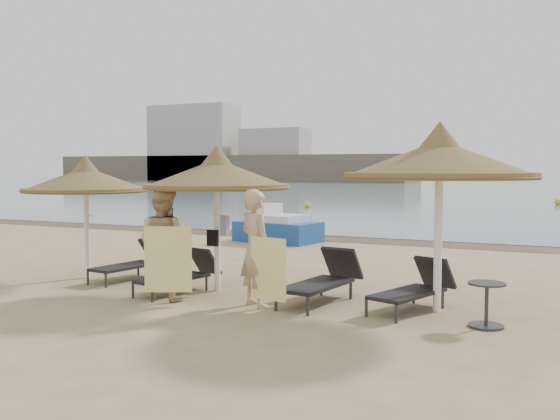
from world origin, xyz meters
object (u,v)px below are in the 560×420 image
(palapa_right, at_px, (439,160))
(lounger_far_left, at_px, (133,262))
(pedal_boat, at_px, (277,228))
(person_left, at_px, (163,235))
(lounger_far_right, at_px, (416,287))
(person_right, at_px, (256,239))
(lounger_near_right, at_px, (324,279))
(palapa_left, at_px, (86,180))
(palapa_center, at_px, (217,175))
(side_table, at_px, (486,306))
(lounger_near_left, at_px, (182,273))

(palapa_right, bearing_deg, lounger_far_left, 177.89)
(pedal_boat, bearing_deg, person_left, -68.46)
(lounger_far_right, bearing_deg, person_right, -140.98)
(lounger_near_right, bearing_deg, lounger_far_right, 9.96)
(person_right, bearing_deg, person_left, 34.23)
(palapa_left, height_order, lounger_far_left, palapa_left)
(person_right, bearing_deg, lounger_far_left, 10.43)
(palapa_left, bearing_deg, person_right, -11.26)
(palapa_center, distance_m, lounger_near_right, 2.73)
(side_table, bearing_deg, lounger_far_left, 172.42)
(lounger_far_right, bearing_deg, pedal_boat, 147.82)
(palapa_center, relative_size, lounger_near_left, 1.52)
(person_right, bearing_deg, lounger_near_right, -106.82)
(palapa_right, distance_m, pedal_boat, 9.67)
(palapa_right, xyz_separation_m, person_right, (-2.73, -0.93, -1.26))
(lounger_far_right, xyz_separation_m, person_left, (-4.11, -1.04, 0.75))
(palapa_center, bearing_deg, lounger_far_right, 0.46)
(lounger_near_right, bearing_deg, person_right, -128.18)
(palapa_left, distance_m, palapa_right, 7.06)
(palapa_center, relative_size, person_right, 1.21)
(lounger_near_right, distance_m, pedal_boat, 8.45)
(palapa_center, xyz_separation_m, person_right, (1.23, -0.86, -1.01))
(palapa_right, distance_m, lounger_far_right, 2.04)
(lounger_far_right, height_order, person_right, person_right)
(lounger_near_left, bearing_deg, lounger_far_right, 18.81)
(palapa_left, distance_m, person_right, 4.49)
(person_left, distance_m, pedal_boat, 8.45)
(pedal_boat, bearing_deg, palapa_right, -39.64)
(lounger_far_right, height_order, person_left, person_left)
(side_table, bearing_deg, person_left, -175.90)
(lounger_far_left, height_order, lounger_near_right, lounger_near_right)
(palapa_right, bearing_deg, lounger_far_right, -173.93)
(palapa_center, bearing_deg, side_table, -7.53)
(lounger_far_left, relative_size, lounger_near_right, 0.89)
(palapa_right, height_order, person_right, palapa_right)
(lounger_near_right, height_order, person_right, person_right)
(palapa_center, height_order, palapa_right, palapa_right)
(lounger_near_right, xyz_separation_m, pedal_boat, (-4.33, 7.25, 0.03))
(palapa_left, bearing_deg, side_table, -4.58)
(lounger_near_right, xyz_separation_m, person_right, (-0.87, -0.84, 0.72))
(lounger_far_right, relative_size, pedal_boat, 0.71)
(palapa_center, xyz_separation_m, pedal_boat, (-2.23, 7.23, -1.70))
(palapa_center, distance_m, pedal_boat, 7.75)
(palapa_right, bearing_deg, pedal_boat, 130.86)
(lounger_far_left, xyz_separation_m, lounger_near_right, (4.25, -0.32, 0.04))
(side_table, bearing_deg, palapa_right, 139.82)
(palapa_center, distance_m, lounger_near_left, 1.89)
(lounger_far_left, relative_size, person_right, 0.81)
(person_left, relative_size, pedal_boat, 0.84)
(palapa_right, relative_size, lounger_far_left, 1.68)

